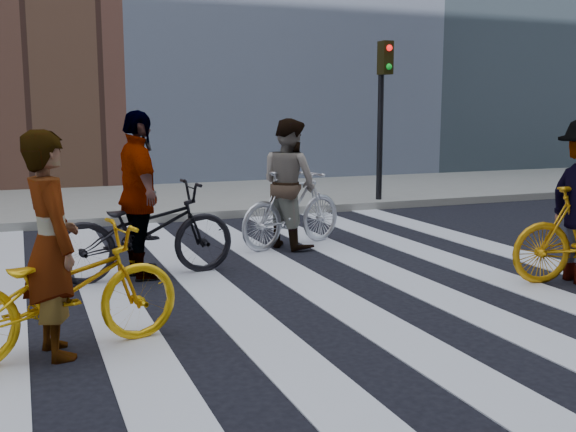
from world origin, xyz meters
TOP-DOWN VIEW (x-y plane):
  - ground at (0.00, 0.00)m, footprint 100.00×100.00m
  - sidewalk_far at (0.00, 7.50)m, footprint 100.00×5.00m
  - zebra_crosswalk at (0.00, 0.00)m, footprint 8.25×10.00m
  - traffic_signal at (4.40, 5.32)m, footprint 0.22×0.42m
  - bike_yellow_left at (-2.21, -1.16)m, footprint 2.10×1.14m
  - bike_silver_mid at (1.17, 2.20)m, footprint 1.94×1.15m
  - bike_dark_rear at (-1.13, 1.13)m, footprint 2.22×0.94m
  - rider_left at (-2.26, -1.16)m, footprint 0.58×0.75m
  - rider_mid at (1.12, 2.20)m, footprint 0.98×1.09m
  - rider_rear at (-1.18, 1.13)m, footprint 0.58×1.19m

SIDE VIEW (x-z plane):
  - ground at x=0.00m, z-range 0.00..0.00m
  - zebra_crosswalk at x=0.00m, z-range 0.00..0.01m
  - sidewalk_far at x=0.00m, z-range 0.00..0.15m
  - bike_yellow_left at x=-2.21m, z-range 0.00..1.04m
  - bike_silver_mid at x=1.17m, z-range 0.00..1.13m
  - bike_dark_rear at x=-1.13m, z-range 0.00..1.13m
  - rider_left at x=-2.26m, z-range 0.00..1.82m
  - rider_mid at x=1.12m, z-range 0.00..1.86m
  - rider_rear at x=-1.18m, z-range 0.00..1.97m
  - traffic_signal at x=4.40m, z-range 0.62..3.94m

